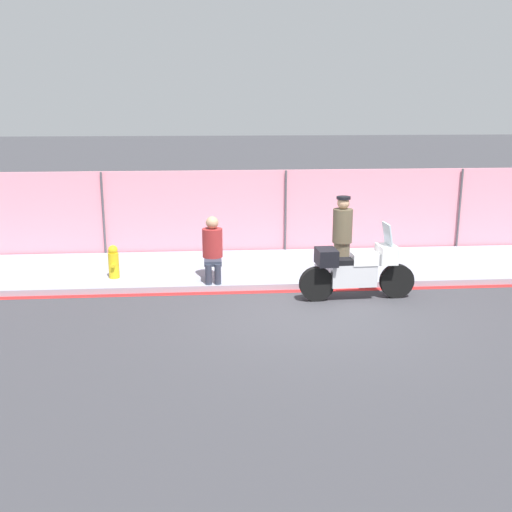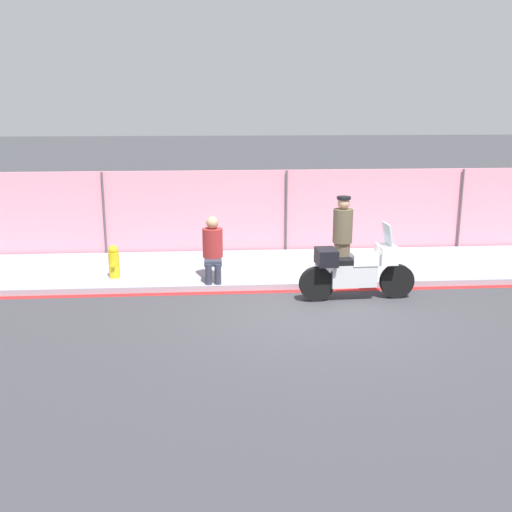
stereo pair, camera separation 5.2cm
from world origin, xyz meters
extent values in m
plane|color=#38383D|center=(0.00, 0.00, 0.00)|extent=(120.00, 120.00, 0.00)
cube|color=#8E93A3|center=(0.00, 2.85, 0.06)|extent=(32.30, 2.91, 0.12)
cube|color=red|center=(0.00, 1.31, 0.00)|extent=(32.30, 0.18, 0.01)
cube|color=pink|center=(0.00, 4.40, 1.03)|extent=(30.68, 0.08, 2.06)
cylinder|color=#4C4C51|center=(-4.35, 4.30, 1.03)|extent=(0.05, 0.05, 2.06)
cylinder|color=#4C4C51|center=(0.00, 4.30, 1.03)|extent=(0.05, 0.05, 2.06)
cylinder|color=#4C4C51|center=(4.35, 4.30, 1.03)|extent=(0.05, 0.05, 2.06)
cylinder|color=black|center=(1.69, 0.77, 0.33)|extent=(0.66, 0.17, 0.65)
cylinder|color=black|center=(0.13, 0.70, 0.33)|extent=(0.66, 0.17, 0.65)
cube|color=silver|center=(0.83, 0.73, 0.48)|extent=(0.87, 0.32, 0.44)
cube|color=white|center=(1.05, 0.74, 0.79)|extent=(0.53, 0.33, 0.22)
cube|color=black|center=(0.74, 0.73, 0.75)|extent=(0.61, 0.31, 0.10)
cube|color=white|center=(1.45, 0.76, 0.87)|extent=(0.34, 0.49, 0.34)
cube|color=silver|center=(1.45, 0.76, 1.25)|extent=(0.12, 0.42, 0.42)
cube|color=black|center=(0.30, 0.71, 0.85)|extent=(0.38, 0.52, 0.30)
cylinder|color=brown|center=(0.88, 2.00, 0.47)|extent=(0.33, 0.33, 0.70)
cylinder|color=brown|center=(0.88, 2.00, 1.17)|extent=(0.41, 0.41, 0.70)
sphere|color=tan|center=(0.88, 2.00, 1.64)|extent=(0.25, 0.25, 0.25)
cylinder|color=black|center=(0.88, 2.00, 1.75)|extent=(0.29, 0.29, 0.06)
cylinder|color=#2D3342|center=(-1.89, 1.51, 0.33)|extent=(0.13, 0.13, 0.41)
cylinder|color=#2D3342|center=(-1.70, 1.51, 0.33)|extent=(0.13, 0.13, 0.41)
cube|color=#2D3342|center=(-1.80, 1.72, 0.53)|extent=(0.35, 0.41, 0.10)
cylinder|color=maroon|center=(-1.80, 1.92, 0.87)|extent=(0.41, 0.41, 0.58)
sphere|color=tan|center=(-1.80, 1.92, 1.29)|extent=(0.25, 0.25, 0.25)
cylinder|color=gold|center=(-3.82, 2.13, 0.39)|extent=(0.22, 0.22, 0.53)
sphere|color=gold|center=(-3.82, 2.13, 0.71)|extent=(0.19, 0.19, 0.19)
cylinder|color=gold|center=(-3.82, 2.02, 0.41)|extent=(0.08, 0.09, 0.08)
camera|label=1|loc=(-1.86, -9.90, 3.61)|focal=42.00mm
camera|label=2|loc=(-1.81, -9.90, 3.61)|focal=42.00mm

